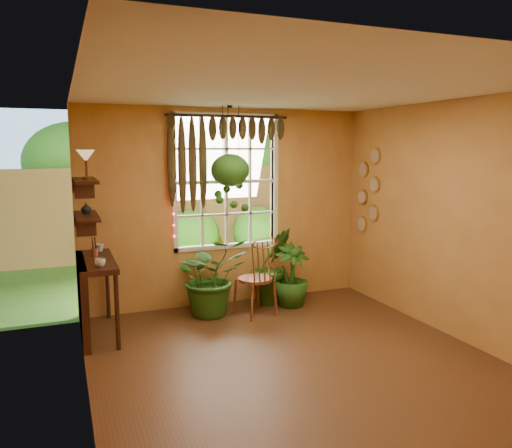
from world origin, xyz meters
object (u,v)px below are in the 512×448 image
Objects in this scene: windsor_chair at (257,289)px; potted_plant_mid at (272,266)px; potted_plant_left at (211,276)px; hanging_basket at (230,172)px; counter_ledge at (87,290)px.

potted_plant_mid is (0.39, 0.40, 0.19)m from windsor_chair.
potted_plant_left is 1.37m from hanging_basket.
potted_plant_mid is at bearing 8.15° from hanging_basket.
windsor_chair is at bearing -133.79° from potted_plant_mid.
counter_ledge is 1.16× the size of potted_plant_left.
counter_ledge is at bearing 164.23° from windsor_chair.
potted_plant_left is at bearing 7.40° from counter_ledge.
windsor_chair is 1.16× the size of potted_plant_left.
windsor_chair reaches higher than counter_ledge.
potted_plant_left is 0.95m from potted_plant_mid.
windsor_chair is 0.59m from potted_plant_mid.
potted_plant_left is at bearing 142.28° from windsor_chair.
potted_plant_left is 0.75× the size of hanging_basket.
potted_plant_left is (1.54, 0.20, -0.03)m from counter_ledge.
counter_ledge is at bearing -172.60° from potted_plant_left.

